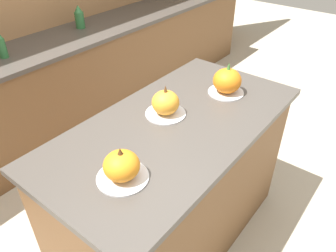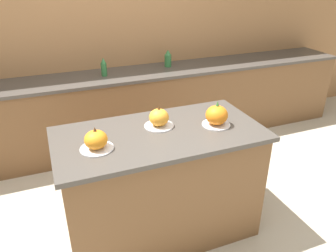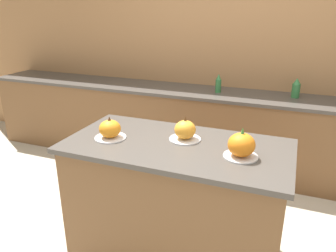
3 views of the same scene
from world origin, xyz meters
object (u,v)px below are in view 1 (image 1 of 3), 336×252
Objects in this scene: pumpkin_cake_center at (166,104)px; bottle_tall at (1,45)px; bottle_short at (79,17)px; pumpkin_cake_right at (227,82)px; pumpkin_cake_left at (122,167)px.

pumpkin_cake_center is 1.45m from bottle_tall.
bottle_tall is 0.79m from bottle_short.
pumpkin_cake_center is at bearing 161.32° from pumpkin_cake_right.
pumpkin_cake_left is 2.06m from bottle_short.
pumpkin_cake_center is 0.43m from pumpkin_cake_right.
bottle_tall and bottle_short have the same top height.
pumpkin_cake_center is at bearing -113.89° from bottle_short.
bottle_short is at bearing 66.11° from pumpkin_cake_center.
pumpkin_cake_right is at bearing 1.80° from pumpkin_cake_left.
bottle_tall is at bearing 94.36° from pumpkin_cake_center.
pumpkin_cake_right is (0.90, 0.03, 0.01)m from pumpkin_cake_left.
bottle_tall is at bearing -173.93° from bottle_short.
pumpkin_cake_left is at bearing -124.64° from bottle_short.
bottle_short is at bearing 6.07° from bottle_tall.
bottle_short is at bearing 55.36° from pumpkin_cake_left.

